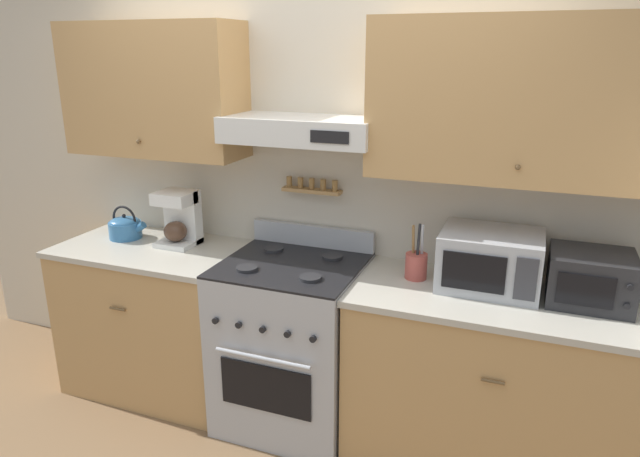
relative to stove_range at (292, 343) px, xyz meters
The scene contains 10 objects.
ground_plane 0.57m from the stove_range, 90.00° to the right, with size 16.00×16.00×0.00m, color brown.
wall_back 1.04m from the stove_range, 75.39° to the left, with size 5.20×0.46×2.55m.
counter_left 0.91m from the stove_range, behind, with size 1.08×0.67×0.92m.
counter_right 1.08m from the stove_range, ahead, with size 1.42×0.67×0.92m.
stove_range is the anchor object (origin of this frame).
tea_kettle 1.26m from the stove_range, behind, with size 0.25×0.19×0.20m.
coffee_maker 0.98m from the stove_range, behind, with size 0.22×0.21×0.32m.
microwave 1.16m from the stove_range, ahead, with size 0.47×0.38×0.28m.
utensil_crock 0.83m from the stove_range, ahead, with size 0.11×0.11×0.28m.
toaster_oven 1.54m from the stove_range, ahead, with size 0.36×0.33×0.24m.
Camera 1 is at (1.15, -2.25, 2.03)m, focal length 32.00 mm.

